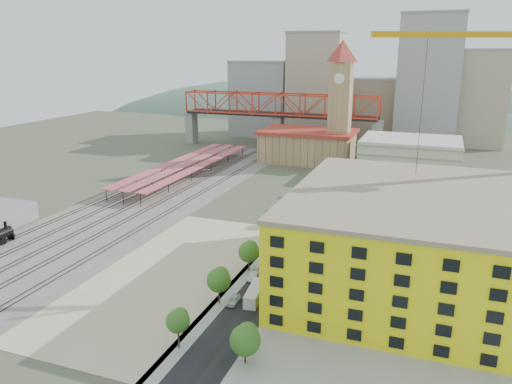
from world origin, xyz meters
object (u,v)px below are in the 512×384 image
(clock_tower, at_px, (341,92))
(site_trailer_d, at_px, (305,230))
(site_trailer_a, at_px, (255,293))
(site_trailer_c, at_px, (291,247))
(construction_building, at_px, (412,239))
(car_0, at_px, (234,300))
(site_trailer_b, at_px, (276,266))

(clock_tower, distance_m, site_trailer_d, 85.79)
(site_trailer_a, relative_size, site_trailer_d, 0.90)
(site_trailer_a, xyz_separation_m, site_trailer_c, (0.00, 23.64, 0.03))
(construction_building, bearing_deg, clock_tower, 108.78)
(construction_building, xyz_separation_m, car_0, (-29.00, -19.16, -8.71))
(site_trailer_c, relative_size, car_0, 2.17)
(construction_building, bearing_deg, site_trailer_b, -172.62)
(clock_tower, distance_m, car_0, 122.50)
(construction_building, height_order, site_trailer_c, construction_building)
(site_trailer_a, relative_size, site_trailer_b, 0.96)
(site_trailer_b, distance_m, car_0, 16.08)
(site_trailer_c, bearing_deg, site_trailer_b, -77.91)
(site_trailer_a, relative_size, car_0, 2.11)
(site_trailer_b, xyz_separation_m, car_0, (-3.00, -15.79, -0.54))
(construction_building, bearing_deg, site_trailer_d, 143.73)
(clock_tower, xyz_separation_m, car_0, (5.00, -119.15, -28.00))
(construction_building, distance_m, site_trailer_b, 27.46)
(site_trailer_b, bearing_deg, site_trailer_a, -92.72)
(site_trailer_a, bearing_deg, construction_building, 25.09)
(construction_building, height_order, site_trailer_a, construction_building)
(site_trailer_a, height_order, site_trailer_d, site_trailer_d)
(site_trailer_c, bearing_deg, site_trailer_a, -77.91)
(site_trailer_a, bearing_deg, site_trailer_b, 83.19)
(construction_building, height_order, site_trailer_d, construction_building)
(car_0, bearing_deg, site_trailer_a, 42.13)
(site_trailer_c, relative_size, site_trailer_d, 0.92)
(site_trailer_b, distance_m, site_trailer_c, 10.82)
(construction_building, relative_size, car_0, 12.31)
(site_trailer_a, height_order, site_trailer_b, site_trailer_b)
(site_trailer_a, distance_m, site_trailer_c, 23.64)
(clock_tower, xyz_separation_m, site_trailer_b, (8.00, -103.36, -27.46))
(site_trailer_c, distance_m, car_0, 26.79)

